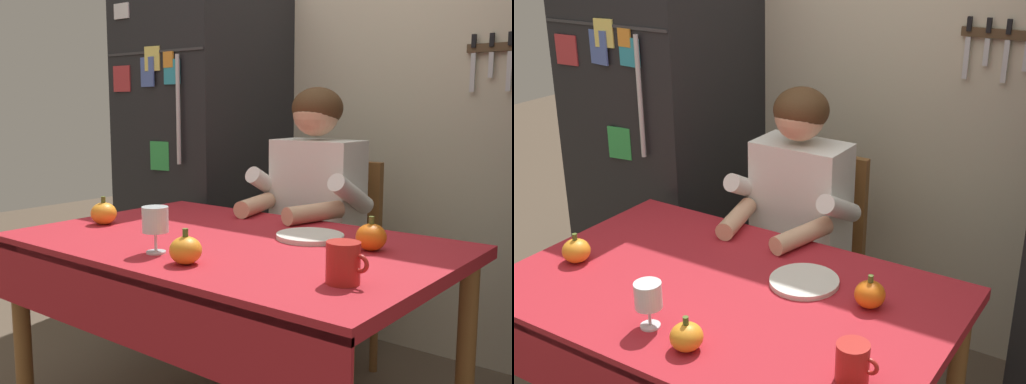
# 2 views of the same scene
# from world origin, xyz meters

# --- Properties ---
(back_wall_assembly) EXTENTS (3.70, 0.13, 2.60)m
(back_wall_assembly) POSITION_xyz_m (0.05, 1.35, 1.30)
(back_wall_assembly) COLOR beige
(back_wall_assembly) RESTS_ON ground
(refrigerator) EXTENTS (0.68, 0.71, 1.80)m
(refrigerator) POSITION_xyz_m (-0.95, 0.96, 0.90)
(refrigerator) COLOR black
(refrigerator) RESTS_ON ground
(dining_table) EXTENTS (1.40, 0.90, 0.74)m
(dining_table) POSITION_xyz_m (0.00, 0.08, 0.66)
(dining_table) COLOR brown
(dining_table) RESTS_ON ground
(chair_behind_person) EXTENTS (0.40, 0.40, 0.93)m
(chair_behind_person) POSITION_xyz_m (-0.10, 0.87, 0.51)
(chair_behind_person) COLOR brown
(chair_behind_person) RESTS_ON ground
(seated_person) EXTENTS (0.47, 0.55, 1.25)m
(seated_person) POSITION_xyz_m (-0.10, 0.68, 0.74)
(seated_person) COLOR #38384C
(seated_person) RESTS_ON ground
(coffee_mug) EXTENTS (0.11, 0.09, 0.10)m
(coffee_mug) POSITION_xyz_m (0.53, -0.10, 0.79)
(coffee_mug) COLOR #B2231E
(coffee_mug) RESTS_ON dining_table
(wine_glass) EXTENTS (0.08, 0.08, 0.14)m
(wine_glass) POSITION_xyz_m (-0.06, -0.18, 0.84)
(wine_glass) COLOR white
(wine_glass) RESTS_ON dining_table
(pumpkin_large) EXTENTS (0.09, 0.09, 0.10)m
(pumpkin_large) POSITION_xyz_m (0.10, -0.21, 0.78)
(pumpkin_large) COLOR orange
(pumpkin_large) RESTS_ON dining_table
(pumpkin_medium) EXTENTS (0.09, 0.09, 0.10)m
(pumpkin_medium) POSITION_xyz_m (0.42, 0.25, 0.78)
(pumpkin_medium) COLOR orange
(pumpkin_medium) RESTS_ON dining_table
(pumpkin_small) EXTENTS (0.09, 0.09, 0.10)m
(pumpkin_small) POSITION_xyz_m (-0.53, -0.01, 0.78)
(pumpkin_small) COLOR orange
(pumpkin_small) RESTS_ON dining_table
(serving_tray) EXTENTS (0.22, 0.22, 0.02)m
(serving_tray) POSITION_xyz_m (0.19, 0.27, 0.75)
(serving_tray) COLOR silver
(serving_tray) RESTS_ON dining_table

